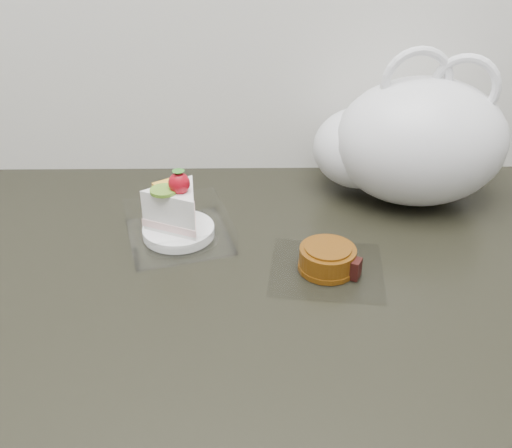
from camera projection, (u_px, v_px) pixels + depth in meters
cake_tray at (178, 220)px, 0.85m from camera, size 0.18×0.18×0.12m
mooncake_wrap at (328, 261)px, 0.79m from camera, size 0.17×0.16×0.04m
plastic_bag at (408, 142)px, 0.93m from camera, size 0.33×0.25×0.26m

